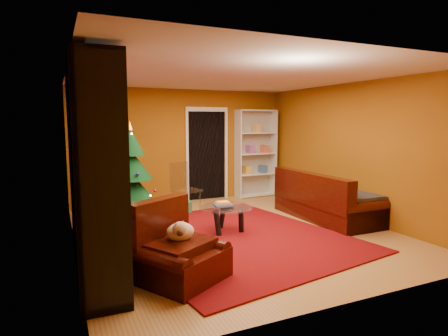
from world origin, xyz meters
name	(u,v)px	position (x,y,z in m)	size (l,w,h in m)	color
floor	(234,233)	(0.00, 0.00, -0.03)	(5.00, 5.50, 0.05)	#A47439
ceiling	(234,74)	(0.00, 0.00, 2.62)	(5.00, 5.50, 0.05)	silver
wall_back	(182,146)	(0.00, 2.77, 1.30)	(5.00, 0.05, 2.60)	#90520E
wall_left	(69,163)	(-2.52, 0.00, 1.30)	(0.05, 5.50, 2.60)	#90520E
wall_right	(352,151)	(2.52, 0.00, 1.30)	(0.05, 5.50, 2.60)	#90520E
doorway	(207,156)	(0.60, 2.73, 1.05)	(1.06, 0.60, 2.16)	black
rug	(231,237)	(-0.18, -0.28, 0.01)	(3.24, 3.78, 0.02)	#6B080B
media_unit	(91,166)	(-2.27, -0.34, 1.27)	(0.51, 3.32, 2.54)	black
christmas_tree	(131,172)	(-1.41, 1.59, 0.91)	(1.06, 1.06, 1.89)	black
gift_box_teal	(141,208)	(-1.20, 1.83, 0.14)	(0.28, 0.28, 0.28)	#1C6C70
gift_box_green	(186,207)	(-0.32, 1.60, 0.12)	(0.23, 0.23, 0.23)	#28643A
gift_box_red	(137,206)	(-1.20, 2.13, 0.12)	(0.24, 0.24, 0.24)	maroon
white_bookshelf	(256,154)	(1.85, 2.57, 1.07)	(1.02, 0.37, 2.21)	white
armchair	(181,249)	(-1.41, -1.49, 0.38)	(0.97, 0.97, 0.76)	black
dog	(180,232)	(-1.39, -1.42, 0.56)	(0.40, 0.30, 0.25)	beige
sofa	(327,195)	(2.02, 0.07, 0.47)	(2.17, 0.97, 0.93)	black
coffee_table	(227,219)	(-0.12, 0.01, 0.23)	(0.88, 0.88, 0.55)	gray
acrylic_chair	(186,190)	(-0.31, 1.59, 0.47)	(0.48, 0.52, 0.94)	#66605B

